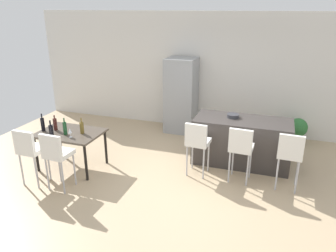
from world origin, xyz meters
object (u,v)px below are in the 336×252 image
at_px(potted_plant, 298,129).
at_px(bar_chair_left, 197,141).
at_px(kitchen_island, 242,141).
at_px(refrigerator, 181,95).
at_px(bar_chair_middle, 241,146).
at_px(wine_bottle_right, 51,130).
at_px(bar_chair_right, 290,153).
at_px(dining_table, 70,136).
at_px(dining_chair_near, 30,148).
at_px(wine_bottle_end, 43,124).
at_px(wine_bottle_middle, 82,128).
at_px(wine_bottle_left, 55,124).
at_px(dining_chair_far, 56,153).
at_px(wine_bottle_far, 65,128).
at_px(fruit_bowl, 233,116).
at_px(wine_glass_near, 70,131).

bearing_deg(potted_plant, bar_chair_left, -130.30).
distance_m(kitchen_island, refrigerator, 2.20).
height_order(bar_chair_middle, potted_plant, bar_chair_middle).
xyz_separation_m(bar_chair_left, potted_plant, (1.82, 2.15, -0.33)).
height_order(kitchen_island, wine_bottle_right, wine_bottle_right).
xyz_separation_m(bar_chair_right, refrigerator, (-2.55, 2.16, 0.22)).
relative_size(bar_chair_middle, dining_table, 0.88).
distance_m(bar_chair_left, dining_table, 2.43).
height_order(bar_chair_left, wine_bottle_right, bar_chair_left).
distance_m(bar_chair_right, refrigerator, 3.35).
relative_size(dining_chair_near, potted_plant, 1.69).
bearing_deg(wine_bottle_end, wine_bottle_middle, 9.22).
distance_m(wine_bottle_middle, wine_bottle_left, 0.59).
xyz_separation_m(dining_chair_far, wine_bottle_left, (-0.59, 0.80, 0.16)).
xyz_separation_m(bar_chair_middle, dining_chair_near, (-3.44, -1.26, 0.00)).
height_order(wine_bottle_end, refrigerator, refrigerator).
xyz_separation_m(kitchen_island, wine_bottle_left, (-3.43, -1.27, 0.40)).
bearing_deg(refrigerator, dining_table, -118.45).
bearing_deg(kitchen_island, wine_bottle_end, -159.10).
height_order(wine_bottle_right, wine_bottle_end, wine_bottle_end).
xyz_separation_m(dining_chair_far, potted_plant, (3.94, 3.41, -0.33)).
relative_size(bar_chair_middle, wine_bottle_far, 3.25).
bearing_deg(bar_chair_middle, dining_chair_far, -156.49).
bearing_deg(wine_bottle_middle, bar_chair_middle, 8.82).
bearing_deg(dining_table, refrigerator, 61.55).
bearing_deg(bar_chair_right, fruit_bowl, 141.53).
distance_m(kitchen_island, dining_chair_near, 3.96).
height_order(bar_chair_middle, bar_chair_right, same).
bearing_deg(potted_plant, wine_bottle_right, -146.74).
distance_m(wine_bottle_right, refrigerator, 3.33).
height_order(fruit_bowl, potted_plant, fruit_bowl).
xyz_separation_m(dining_chair_near, potted_plant, (4.48, 3.41, -0.33)).
bearing_deg(wine_bottle_far, dining_table, 87.75).
relative_size(dining_table, wine_glass_near, 6.89).
bearing_deg(bar_chair_middle, wine_bottle_left, -172.45).
height_order(bar_chair_right, refrigerator, refrigerator).
bearing_deg(wine_bottle_left, bar_chair_right, 6.14).
bearing_deg(kitchen_island, wine_bottle_far, -155.63).
height_order(kitchen_island, refrigerator, refrigerator).
bearing_deg(wine_bottle_right, refrigerator, 60.66).
xyz_separation_m(wine_bottle_middle, wine_bottle_end, (-0.78, -0.13, 0.02)).
bearing_deg(refrigerator, wine_bottle_middle, -114.07).
bearing_deg(wine_bottle_middle, refrigerator, 65.93).
bearing_deg(potted_plant, wine_bottle_left, -150.05).
bearing_deg(wine_bottle_left, dining_chair_near, -86.02).
height_order(bar_chair_middle, dining_table, bar_chair_middle).
relative_size(wine_bottle_end, wine_glass_near, 1.99).
xyz_separation_m(wine_bottle_end, potted_plant, (4.73, 2.73, -0.51)).
height_order(bar_chair_left, potted_plant, bar_chair_left).
relative_size(wine_bottle_right, wine_bottle_left, 1.01).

